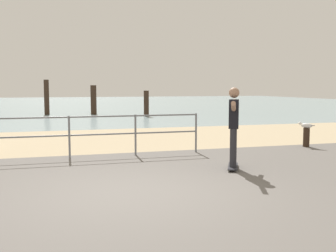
{
  "coord_description": "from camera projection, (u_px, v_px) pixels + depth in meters",
  "views": [
    {
      "loc": [
        -1.27,
        -6.4,
        1.76
      ],
      "look_at": [
        1.23,
        2.0,
        0.9
      ],
      "focal_mm": 43.54,
      "sensor_mm": 36.0,
      "label": 1
    }
  ],
  "objects": [
    {
      "name": "groyne_post_2",
      "position": [
        94.0,
        100.0,
        25.1
      ],
      "size": [
        0.36,
        0.36,
        1.82
      ],
      "primitive_type": "cylinder",
      "color": "#332319",
      "rests_on": "ground"
    },
    {
      "name": "bollard_short",
      "position": [
        306.0,
        138.0,
        11.71
      ],
      "size": [
        0.18,
        0.18,
        0.56
      ],
      "primitive_type": "cylinder",
      "color": "#332319",
      "rests_on": "ground"
    },
    {
      "name": "skateboarder",
      "position": [
        234.0,
        122.0,
        8.5
      ],
      "size": [
        0.73,
        1.33,
        1.65
      ],
      "color": "#26262B",
      "rests_on": "skateboard"
    },
    {
      "name": "groyne_post_3",
      "position": [
        146.0,
        104.0,
        23.63
      ],
      "size": [
        0.3,
        0.3,
        1.51
      ],
      "primitive_type": "cylinder",
      "color": "#332319",
      "rests_on": "ground"
    },
    {
      "name": "beach_strip",
      "position": [
        88.0,
        140.0,
        13.31
      ],
      "size": [
        24.0,
        6.0,
        0.04
      ],
      "primitive_type": "cube",
      "color": "tan",
      "rests_on": "ground"
    },
    {
      "name": "sea_surface",
      "position": [
        60.0,
        104.0,
        40.02
      ],
      "size": [
        72.0,
        50.0,
        0.04
      ],
      "primitive_type": "cube",
      "color": "#849EA3",
      "rests_on": "ground"
    },
    {
      "name": "skateboard",
      "position": [
        233.0,
        167.0,
        8.59
      ],
      "size": [
        0.54,
        0.8,
        0.08
      ],
      "color": "black",
      "rests_on": "ground"
    },
    {
      "name": "ground_plane",
      "position": [
        145.0,
        213.0,
        5.68
      ],
      "size": [
        24.0,
        10.0,
        0.04
      ],
      "primitive_type": "cube",
      "color": "#605B56",
      "rests_on": "ground"
    },
    {
      "name": "seagull",
      "position": [
        306.0,
        125.0,
        11.68
      ],
      "size": [
        0.35,
        0.4,
        0.18
      ],
      "color": "white",
      "rests_on": "bollard_short"
    },
    {
      "name": "groyne_post_1",
      "position": [
        47.0,
        97.0,
        24.91
      ],
      "size": [
        0.3,
        0.3,
        2.16
      ],
      "primitive_type": "cylinder",
      "color": "#332319",
      "rests_on": "ground"
    }
  ]
}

